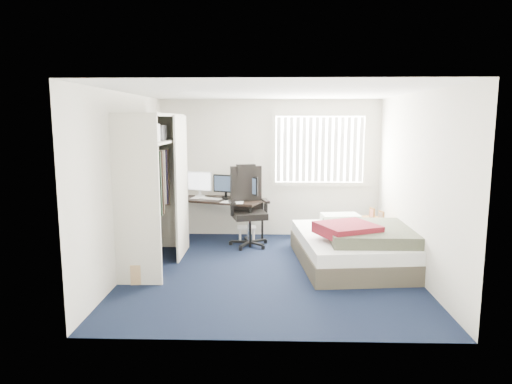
{
  "coord_description": "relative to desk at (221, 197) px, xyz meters",
  "views": [
    {
      "loc": [
        -0.01,
        -6.26,
        2.12
      ],
      "look_at": [
        -0.21,
        0.4,
        1.07
      ],
      "focal_mm": 32.0,
      "sensor_mm": 36.0,
      "label": 1
    }
  ],
  "objects": [
    {
      "name": "desk",
      "position": [
        0.0,
        0.0,
        0.0
      ],
      "size": [
        1.65,
        1.17,
        1.2
      ],
      "color": "black",
      "rests_on": "ground"
    },
    {
      "name": "nightstand",
      "position": [
        2.62,
        -0.59,
        -0.34
      ],
      "size": [
        0.59,
        0.81,
        0.68
      ],
      "color": "brown",
      "rests_on": "ground"
    },
    {
      "name": "footstool",
      "position": [
        0.46,
        -0.16,
        -0.57
      ],
      "size": [
        0.34,
        0.28,
        0.27
      ],
      "color": "white",
      "rests_on": "ground"
    },
    {
      "name": "office_chair",
      "position": [
        0.49,
        -0.36,
        -0.24
      ],
      "size": [
        0.79,
        0.79,
        1.38
      ],
      "color": "black",
      "rests_on": "ground"
    },
    {
      "name": "bed",
      "position": [
        2.13,
        -1.41,
        -0.48
      ],
      "size": [
        1.78,
        2.25,
        0.69
      ],
      "color": "#453E31",
      "rests_on": "ground"
    },
    {
      "name": "window_assembly",
      "position": [
        1.77,
        0.29,
        0.83
      ],
      "size": [
        1.72,
        0.09,
        1.32
      ],
      "color": "white",
      "rests_on": "ground"
    },
    {
      "name": "pine_box",
      "position": [
        -0.78,
        -2.24,
        -0.64
      ],
      "size": [
        0.38,
        0.3,
        0.27
      ],
      "primitive_type": "cube",
      "rotation": [
        0.0,
        0.0,
        0.11
      ],
      "color": "#AE7E57",
      "rests_on": "ground"
    },
    {
      "name": "room_shell",
      "position": [
        0.87,
        -1.75,
        0.74
      ],
      "size": [
        4.2,
        4.2,
        4.2
      ],
      "color": "silver",
      "rests_on": "ground"
    },
    {
      "name": "closet",
      "position": [
        -0.8,
        -1.49,
        0.58
      ],
      "size": [
        0.64,
        1.84,
        2.22
      ],
      "color": "beige",
      "rests_on": "ground"
    },
    {
      "name": "ground",
      "position": [
        0.87,
        -1.75,
        -0.77
      ],
      "size": [
        4.2,
        4.2,
        0.0
      ],
      "primitive_type": "plane",
      "color": "black",
      "rests_on": "ground"
    }
  ]
}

